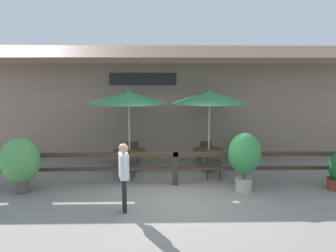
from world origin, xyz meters
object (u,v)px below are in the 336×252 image
at_px(potted_plant_entrance_palm, 20,162).
at_px(pedestrian, 124,168).
at_px(chair_middle_streetside, 214,162).
at_px(potted_plant_tall_tropical, 244,156).
at_px(potted_plant_small_flowering, 244,146).
at_px(dining_table_middle, 209,153).
at_px(chair_near_wallside, 132,152).
at_px(dining_table_near, 130,154).
at_px(chair_middle_wallside, 205,151).
at_px(patio_umbrella_middle, 210,97).
at_px(chair_near_streetside, 127,163).
at_px(patio_umbrella_near, 129,97).

relative_size(potted_plant_entrance_palm, pedestrian, 0.94).
bearing_deg(chair_middle_streetside, potted_plant_entrance_palm, -156.35).
relative_size(chair_middle_streetside, potted_plant_tall_tropical, 0.53).
bearing_deg(potted_plant_small_flowering, dining_table_middle, -144.66).
bearing_deg(potted_plant_entrance_palm, chair_near_wallside, 45.37).
bearing_deg(potted_plant_small_flowering, dining_table_near, -165.26).
height_order(dining_table_middle, potted_plant_tall_tropical, potted_plant_tall_tropical).
height_order(dining_table_near, pedestrian, pedestrian).
bearing_deg(chair_near_wallside, potted_plant_tall_tropical, 126.47).
relative_size(potted_plant_tall_tropical, pedestrian, 1.01).
xyz_separation_m(chair_middle_wallside, potted_plant_tall_tropical, (0.68, -2.83, 0.50)).
xyz_separation_m(chair_middle_wallside, pedestrian, (-2.41, -4.15, 0.55)).
relative_size(patio_umbrella_middle, chair_middle_streetside, 3.12).
xyz_separation_m(dining_table_near, potted_plant_entrance_palm, (-2.71, -1.99, 0.29)).
distance_m(dining_table_near, potted_plant_tall_tropical, 3.85).
relative_size(patio_umbrella_middle, dining_table_middle, 2.58).
height_order(potted_plant_entrance_palm, pedestrian, pedestrian).
height_order(chair_near_streetside, potted_plant_entrance_palm, potted_plant_entrance_palm).
xyz_separation_m(chair_near_streetside, potted_plant_small_flowering, (4.06, 1.84, 0.11)).
bearing_deg(chair_near_wallside, patio_umbrella_near, 75.44).
height_order(dining_table_near, potted_plant_tall_tropical, potted_plant_tall_tropical).
height_order(patio_umbrella_near, potted_plant_tall_tropical, patio_umbrella_near).
distance_m(patio_umbrella_near, potted_plant_tall_tropical, 4.10).
distance_m(chair_near_wallside, potted_plant_tall_tropical, 4.30).
bearing_deg(chair_middle_wallside, potted_plant_tall_tropical, 96.59).
relative_size(dining_table_near, potted_plant_tall_tropical, 0.64).
xyz_separation_m(chair_middle_streetside, chair_middle_wallside, (-0.07, 1.60, 0.00)).
bearing_deg(potted_plant_tall_tropical, chair_near_streetside, 159.61).
xyz_separation_m(dining_table_near, potted_plant_small_flowering, (4.05, 1.07, 0.02)).
xyz_separation_m(chair_near_wallside, chair_middle_wallside, (2.57, 0.07, 0.00)).
bearing_deg(chair_near_wallside, dining_table_near, 75.44).
distance_m(patio_umbrella_near, chair_near_streetside, 2.10).
distance_m(dining_table_near, chair_middle_streetside, 2.77).
bearing_deg(chair_middle_streetside, potted_plant_tall_tropical, -52.76).
bearing_deg(chair_middle_wallside, chair_near_streetside, 24.96).
bearing_deg(dining_table_near, patio_umbrella_middle, 0.89).
xyz_separation_m(chair_middle_streetside, potted_plant_entrance_palm, (-5.37, -1.22, 0.38)).
distance_m(chair_near_streetside, potted_plant_tall_tropical, 3.53).
distance_m(chair_near_streetside, pedestrian, 2.60).
bearing_deg(potted_plant_small_flowering, chair_near_streetside, -155.62).
relative_size(chair_middle_streetside, pedestrian, 0.53).
height_order(potted_plant_tall_tropical, pedestrian, potted_plant_tall_tropical).
height_order(chair_near_streetside, chair_middle_wallside, same).
bearing_deg(potted_plant_tall_tropical, pedestrian, -156.92).
xyz_separation_m(patio_umbrella_middle, potted_plant_entrance_palm, (-5.31, -2.03, -1.57)).
bearing_deg(chair_near_streetside, pedestrian, -84.00).
height_order(chair_near_wallside, pedestrian, pedestrian).
bearing_deg(pedestrian, potted_plant_small_flowering, -53.97).
bearing_deg(chair_near_wallside, patio_umbrella_middle, 151.01).
relative_size(dining_table_near, chair_middle_streetside, 1.21).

